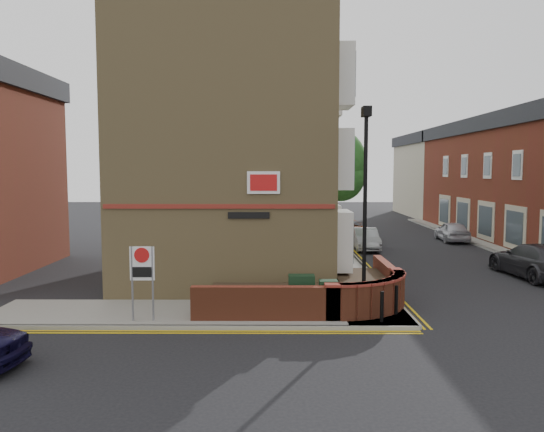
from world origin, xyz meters
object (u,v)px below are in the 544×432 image
at_px(zone_sign, 142,269).
at_px(silver_car_near, 366,239).
at_px(utility_cabinet_large, 301,294).
at_px(lamppost, 365,210).

xyz_separation_m(zone_sign, silver_car_near, (9.07, 14.73, -1.04)).
bearing_deg(utility_cabinet_large, lamppost, -3.01).
bearing_deg(utility_cabinet_large, silver_car_near, 72.60).
distance_m(utility_cabinet_large, silver_car_near, 14.60).
bearing_deg(silver_car_near, lamppost, -98.20).
height_order(zone_sign, silver_car_near, zone_sign).
relative_size(lamppost, silver_car_near, 1.70).
bearing_deg(silver_car_near, utility_cabinet_large, -105.63).
height_order(lamppost, utility_cabinet_large, lamppost).
height_order(utility_cabinet_large, silver_car_near, utility_cabinet_large).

